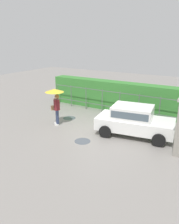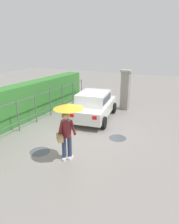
{
  "view_description": "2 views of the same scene",
  "coord_description": "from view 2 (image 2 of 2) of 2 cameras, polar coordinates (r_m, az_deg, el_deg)",
  "views": [
    {
      "loc": [
        5.31,
        -9.46,
        4.58
      ],
      "look_at": [
        -0.34,
        -0.13,
        0.97
      ],
      "focal_mm": 35.85,
      "sensor_mm": 36.0,
      "label": 1
    },
    {
      "loc": [
        -7.59,
        -3.94,
        3.88
      ],
      "look_at": [
        0.15,
        -0.13,
        0.98
      ],
      "focal_mm": 32.64,
      "sensor_mm": 36.0,
      "label": 2
    }
  ],
  "objects": [
    {
      "name": "ground_plane",
      "position": [
        9.39,
        -1.13,
        -5.8
      ],
      "size": [
        40.0,
        40.0,
        0.0
      ],
      "primitive_type": "plane",
      "color": "gray"
    },
    {
      "name": "gate_pillar",
      "position": [
        12.59,
        10.01,
        6.23
      ],
      "size": [
        0.6,
        0.6,
        2.42
      ],
      "color": "gray",
      "rests_on": "ground"
    },
    {
      "name": "pedestrian",
      "position": [
        6.78,
        -6.28,
        -2.03
      ],
      "size": [
        0.99,
        0.99,
        2.05
      ],
      "rotation": [
        0.0,
        0.0,
        -2.3
      ],
      "color": "#2D3856",
      "rests_on": "ground"
    },
    {
      "name": "puddle_near",
      "position": [
        8.96,
        7.87,
        -7.23
      ],
      "size": [
        0.75,
        0.75,
        0.0
      ],
      "primitive_type": "cylinder",
      "color": "#4C545B",
      "rests_on": "ground"
    },
    {
      "name": "hedge_row",
      "position": [
        11.21,
        -18.36,
        2.49
      ],
      "size": [
        10.8,
        0.9,
        1.9
      ],
      "primitive_type": "cube",
      "color": "#387F33",
      "rests_on": "ground"
    },
    {
      "name": "fence_section",
      "position": [
        10.66,
        -14.88,
        1.32
      ],
      "size": [
        9.85,
        0.05,
        1.5
      ],
      "color": "#59605B",
      "rests_on": "ground"
    },
    {
      "name": "puddle_far",
      "position": [
        8.07,
        -13.75,
        -10.69
      ],
      "size": [
        0.76,
        0.76,
        0.0
      ],
      "primitive_type": "cylinder",
      "color": "#4C545B",
      "rests_on": "ground"
    },
    {
      "name": "car",
      "position": [
        10.86,
        1.29,
        2.16
      ],
      "size": [
        3.92,
        2.3,
        1.48
      ],
      "rotation": [
        0.0,
        0.0,
        0.15
      ],
      "color": "white",
      "rests_on": "ground"
    }
  ]
}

